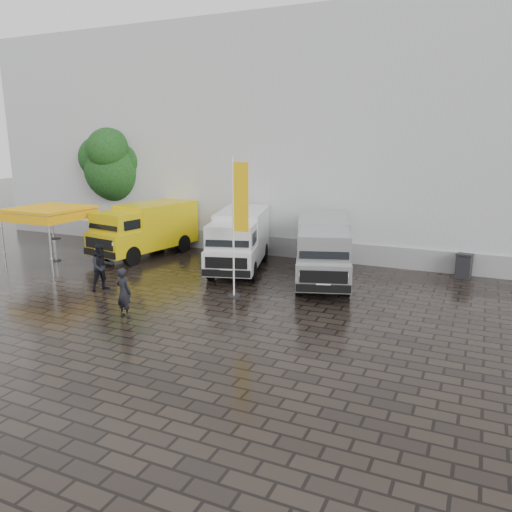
{
  "coord_description": "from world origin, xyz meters",
  "views": [
    {
      "loc": [
        8.48,
        -15.56,
        5.9
      ],
      "look_at": [
        0.37,
        2.2,
        1.34
      ],
      "focal_mm": 35.0,
      "sensor_mm": 36.0,
      "label": 1
    }
  ],
  "objects": [
    {
      "name": "van_yellow",
      "position": [
        -7.29,
        5.14,
        1.34
      ],
      "size": [
        3.18,
        6.09,
        2.68
      ],
      "primitive_type": null,
      "rotation": [
        0.0,
        0.0,
        -0.17
      ],
      "color": "gold",
      "rests_on": "ground"
    },
    {
      "name": "flagpole",
      "position": [
        0.23,
        0.87,
        3.0
      ],
      "size": [
        0.88,
        0.5,
        5.33
      ],
      "color": "black",
      "rests_on": "ground"
    },
    {
      "name": "van_white",
      "position": [
        -1.61,
        4.7,
        1.33
      ],
      "size": [
        3.69,
        6.48,
        2.66
      ],
      "primitive_type": null,
      "rotation": [
        0.0,
        0.0,
        0.28
      ],
      "color": "silver",
      "rests_on": "ground"
    },
    {
      "name": "cocktail_table",
      "position": [
        -10.7,
        2.36,
        0.57
      ],
      "size": [
        0.6,
        0.6,
        1.14
      ],
      "primitive_type": "cylinder",
      "color": "black",
      "rests_on": "ground"
    },
    {
      "name": "wheelie_bin",
      "position": [
        7.99,
        7.42,
        0.54
      ],
      "size": [
        0.74,
        0.74,
        1.08
      ],
      "primitive_type": "cube",
      "rotation": [
        0.0,
        0.0,
        -0.16
      ],
      "color": "black",
      "rests_on": "ground"
    },
    {
      "name": "hall_plinth",
      "position": [
        2.0,
        7.95,
        0.5
      ],
      "size": [
        44.0,
        0.15,
        1.0
      ],
      "primitive_type": "cube",
      "color": "gray",
      "rests_on": "ground"
    },
    {
      "name": "person_front",
      "position": [
        -2.32,
        -2.72,
        0.86
      ],
      "size": [
        0.68,
        0.5,
        1.71
      ],
      "primitive_type": "imported",
      "rotation": [
        0.0,
        0.0,
        2.99
      ],
      "color": "black",
      "rests_on": "ground"
    },
    {
      "name": "ground",
      "position": [
        0.0,
        0.0,
        0.0
      ],
      "size": [
        120.0,
        120.0,
        0.0
      ],
      "primitive_type": "plane",
      "color": "black",
      "rests_on": "ground"
    },
    {
      "name": "exhibition_hall",
      "position": [
        2.0,
        16.0,
        6.0
      ],
      "size": [
        44.0,
        16.0,
        12.0
      ],
      "primitive_type": "cube",
      "color": "silver",
      "rests_on": "ground"
    },
    {
      "name": "tree",
      "position": [
        -11.79,
        8.66,
        4.39
      ],
      "size": [
        3.81,
        3.93,
        6.84
      ],
      "color": "black",
      "rests_on": "ground"
    },
    {
      "name": "person_tent",
      "position": [
        -5.15,
        -0.55,
        0.95
      ],
      "size": [
        1.07,
        1.15,
        1.89
      ],
      "primitive_type": "imported",
      "rotation": [
        0.0,
        0.0,
        1.08
      ],
      "color": "black",
      "rests_on": "ground"
    },
    {
      "name": "van_silver",
      "position": [
        2.51,
        4.27,
        1.34
      ],
      "size": [
        3.86,
        6.5,
        2.67
      ],
      "primitive_type": null,
      "rotation": [
        0.0,
        0.0,
        0.31
      ],
      "color": "#A6A8AA",
      "rests_on": "ground"
    },
    {
      "name": "canopy_tent",
      "position": [
        -10.67,
        2.11,
        2.54
      ],
      "size": [
        3.28,
        3.28,
        2.71
      ],
      "color": "silver",
      "rests_on": "ground"
    }
  ]
}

